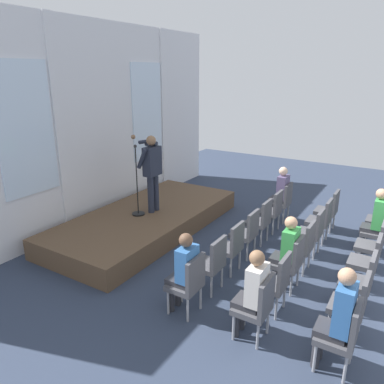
% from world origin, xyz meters
% --- Properties ---
extents(rear_partition, '(9.07, 0.14, 4.51)m').
position_xyz_m(rear_partition, '(0.02, 6.69, 2.26)').
color(rear_partition, silver).
rests_on(rear_partition, ground).
extents(stage_platform, '(4.73, 2.13, 0.42)m').
position_xyz_m(stage_platform, '(0.00, 5.33, 0.21)').
color(stage_platform, brown).
rests_on(stage_platform, ground).
extents(speaker, '(0.52, 0.69, 1.71)m').
position_xyz_m(speaker, '(0.14, 5.23, 1.42)').
color(speaker, '#232838').
rests_on(speaker, stage_platform).
extents(mic_stand, '(0.28, 0.28, 1.55)m').
position_xyz_m(mic_stand, '(-0.21, 5.37, 0.76)').
color(mic_stand, black).
rests_on(mic_stand, stage_platform).
extents(chair_r0_c0, '(0.46, 0.44, 0.94)m').
position_xyz_m(chair_r0_c0, '(-2.10, 2.88, 0.53)').
color(chair_r0_c0, '#99999E').
rests_on(chair_r0_c0, ground).
extents(audience_r0_c0, '(0.36, 0.39, 1.28)m').
position_xyz_m(audience_r0_c0, '(-2.10, 2.96, 0.71)').
color(audience_r0_c0, '#2D2D33').
rests_on(audience_r0_c0, ground).
extents(chair_r0_c1, '(0.46, 0.44, 0.94)m').
position_xyz_m(chair_r0_c1, '(-1.40, 2.88, 0.53)').
color(chair_r0_c1, '#99999E').
rests_on(chair_r0_c1, ground).
extents(chair_r0_c2, '(0.46, 0.44, 0.94)m').
position_xyz_m(chair_r0_c2, '(-0.70, 2.88, 0.53)').
color(chair_r0_c2, '#99999E').
rests_on(chair_r0_c2, ground).
extents(chair_r0_c3, '(0.46, 0.44, 0.94)m').
position_xyz_m(chair_r0_c3, '(0.00, 2.88, 0.53)').
color(chair_r0_c3, '#99999E').
rests_on(chair_r0_c3, ground).
extents(chair_r0_c4, '(0.46, 0.44, 0.94)m').
position_xyz_m(chair_r0_c4, '(0.70, 2.88, 0.53)').
color(chair_r0_c4, '#99999E').
rests_on(chair_r0_c4, ground).
extents(chair_r0_c5, '(0.46, 0.44, 0.94)m').
position_xyz_m(chair_r0_c5, '(1.40, 2.88, 0.53)').
color(chair_r0_c5, '#99999E').
rests_on(chair_r0_c5, ground).
extents(chair_r0_c6, '(0.46, 0.44, 0.94)m').
position_xyz_m(chair_r0_c6, '(2.10, 2.88, 0.53)').
color(chair_r0_c6, '#99999E').
rests_on(chair_r0_c6, ground).
extents(audience_r0_c6, '(0.36, 0.39, 1.33)m').
position_xyz_m(audience_r0_c6, '(2.10, 2.96, 0.74)').
color(audience_r0_c6, '#2D2D33').
rests_on(audience_r0_c6, ground).
extents(chair_r1_c0, '(0.46, 0.44, 0.94)m').
position_xyz_m(chair_r1_c0, '(-2.10, 1.81, 0.53)').
color(chair_r1_c0, '#99999E').
rests_on(chair_r1_c0, ground).
extents(audience_r1_c0, '(0.36, 0.39, 1.30)m').
position_xyz_m(audience_r1_c0, '(-2.10, 1.90, 0.72)').
color(audience_r1_c0, '#2D2D33').
rests_on(audience_r1_c0, ground).
extents(chair_r1_c1, '(0.46, 0.44, 0.94)m').
position_xyz_m(chair_r1_c1, '(-1.40, 1.81, 0.53)').
color(chair_r1_c1, '#99999E').
rests_on(chair_r1_c1, ground).
extents(chair_r1_c2, '(0.46, 0.44, 0.94)m').
position_xyz_m(chair_r1_c2, '(-0.70, 1.81, 0.53)').
color(chair_r1_c2, '#99999E').
rests_on(chair_r1_c2, ground).
extents(audience_r1_c2, '(0.36, 0.39, 1.28)m').
position_xyz_m(audience_r1_c2, '(-0.70, 1.90, 0.71)').
color(audience_r1_c2, '#2D2D33').
rests_on(audience_r1_c2, ground).
extents(chair_r1_c3, '(0.46, 0.44, 0.94)m').
position_xyz_m(chair_r1_c3, '(0.00, 1.81, 0.53)').
color(chair_r1_c3, '#99999E').
rests_on(chair_r1_c3, ground).
extents(chair_r1_c4, '(0.46, 0.44, 0.94)m').
position_xyz_m(chair_r1_c4, '(0.70, 1.81, 0.53)').
color(chair_r1_c4, '#99999E').
rests_on(chair_r1_c4, ground).
extents(chair_r1_c5, '(0.46, 0.44, 0.94)m').
position_xyz_m(chair_r1_c5, '(1.40, 1.81, 0.53)').
color(chair_r1_c5, '#99999E').
rests_on(chair_r1_c5, ground).
extents(chair_r1_c6, '(0.46, 0.44, 0.94)m').
position_xyz_m(chair_r1_c6, '(2.10, 1.81, 0.53)').
color(chair_r1_c6, '#99999E').
rests_on(chair_r1_c6, ground).
extents(chair_r2_c0, '(0.46, 0.44, 0.94)m').
position_xyz_m(chair_r2_c0, '(-2.10, 0.75, 0.53)').
color(chair_r2_c0, '#99999E').
rests_on(chair_r2_c0, ground).
extents(audience_r2_c0, '(0.36, 0.39, 1.37)m').
position_xyz_m(audience_r2_c0, '(-2.10, 0.83, 0.76)').
color(audience_r2_c0, '#2D2D33').
rests_on(audience_r2_c0, ground).
extents(chair_r2_c1, '(0.46, 0.44, 0.94)m').
position_xyz_m(chair_r2_c1, '(-1.40, 0.75, 0.53)').
color(chair_r2_c1, '#99999E').
rests_on(chair_r2_c1, ground).
extents(chair_r2_c2, '(0.46, 0.44, 0.94)m').
position_xyz_m(chair_r2_c2, '(-0.70, 0.75, 0.53)').
color(chair_r2_c2, '#99999E').
rests_on(chair_r2_c2, ground).
extents(chair_r2_c3, '(0.46, 0.44, 0.94)m').
position_xyz_m(chair_r2_c3, '(0.00, 0.75, 0.53)').
color(chair_r2_c3, '#99999E').
rests_on(chair_r2_c3, ground).
extents(chair_r2_c4, '(0.46, 0.44, 0.94)m').
position_xyz_m(chair_r2_c4, '(0.70, 0.75, 0.53)').
color(chair_r2_c4, '#99999E').
rests_on(chair_r2_c4, ground).
extents(chair_r2_c5, '(0.46, 0.44, 0.94)m').
position_xyz_m(chair_r2_c5, '(1.40, 0.75, 0.53)').
color(chair_r2_c5, '#99999E').
rests_on(chair_r2_c5, ground).
extents(audience_r2_c5, '(0.36, 0.39, 1.34)m').
position_xyz_m(audience_r2_c5, '(1.40, 0.83, 0.74)').
color(audience_r2_c5, '#2D2D33').
rests_on(audience_r2_c5, ground).
extents(chair_r2_c6, '(0.46, 0.44, 0.94)m').
position_xyz_m(chair_r2_c6, '(2.10, 0.75, 0.53)').
color(chair_r2_c6, '#99999E').
rests_on(chair_r2_c6, ground).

